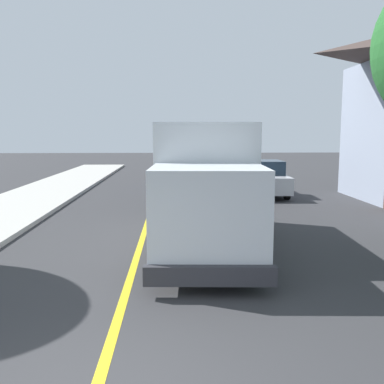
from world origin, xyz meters
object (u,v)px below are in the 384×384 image
parked_car_near (205,185)px  parked_car_mid (192,172)px  box_truck (205,179)px  parked_car_far (196,164)px  parked_van_across (264,179)px

parked_car_near → parked_car_mid: size_ratio=1.01×
box_truck → parked_car_mid: 12.38m
parked_car_near → parked_car_far: bearing=89.1°
parked_car_near → parked_van_across: 3.84m
parked_car_near → parked_car_mid: bearing=92.8°
parked_van_across → box_truck: bearing=-111.3°
parked_car_far → parked_car_mid: bearing=-94.4°
parked_car_mid → parked_van_across: bearing=-46.1°
parked_car_near → parked_van_across: same height
parked_car_mid → parked_van_across: same height
parked_car_near → parked_car_mid: (-0.29, 5.82, 0.00)m
parked_car_mid → parked_van_across: size_ratio=1.00×
parked_car_near → parked_van_across: bearing=38.5°
box_truck → parked_car_mid: bearing=89.2°
parked_car_mid → parked_van_across: (3.30, -3.43, 0.00)m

